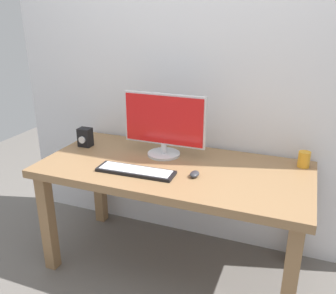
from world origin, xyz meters
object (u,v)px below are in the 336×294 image
at_px(mouse, 195,174).
at_px(coffee_mug, 304,159).
at_px(monitor, 164,124).
at_px(audio_controller, 85,137).
at_px(keyboard_primary, 136,171).
at_px(desk, 174,180).

distance_m(mouse, coffee_mug, 0.69).
distance_m(monitor, audio_controller, 0.60).
relative_size(audio_controller, coffee_mug, 1.33).
bearing_deg(monitor, coffee_mug, 8.14).
bearing_deg(audio_controller, mouse, -13.14).
relative_size(monitor, mouse, 6.80).
relative_size(mouse, audio_controller, 0.62).
xyz_separation_m(monitor, keyboard_primary, (-0.05, -0.33, -0.20)).
distance_m(desk, keyboard_primary, 0.27).
height_order(keyboard_primary, mouse, mouse).
bearing_deg(audio_controller, desk, -8.40).
bearing_deg(monitor, desk, -51.21).
bearing_deg(desk, keyboard_primary, -135.41).
height_order(monitor, coffee_mug, monitor).
bearing_deg(monitor, audio_controller, -175.02).
xyz_separation_m(monitor, mouse, (0.29, -0.25, -0.20)).
bearing_deg(coffee_mug, keyboard_primary, -153.89).
height_order(desk, audio_controller, audio_controller).
xyz_separation_m(mouse, coffee_mug, (0.58, 0.38, 0.03)).
bearing_deg(desk, coffee_mug, 20.49).
height_order(desk, keyboard_primary, keyboard_primary).
relative_size(keyboard_primary, coffee_mug, 4.84).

